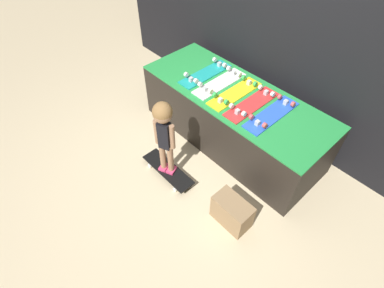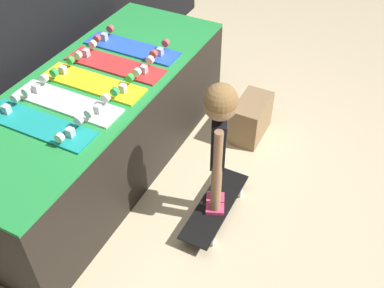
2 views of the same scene
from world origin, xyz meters
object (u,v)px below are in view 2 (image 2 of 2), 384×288
(skateboard_on_floor, at_px, (215,206))
(child, at_px, (219,128))
(skateboard_teal_on_rack, at_px, (38,123))
(skateboard_white_on_rack, at_px, (67,101))
(storage_box, at_px, (251,118))
(skateboard_red_on_rack, at_px, (115,64))
(skateboard_blue_on_rack, at_px, (132,47))
(skateboard_yellow_on_rack, at_px, (93,82))

(skateboard_on_floor, distance_m, child, 0.67)
(skateboard_teal_on_rack, relative_size, skateboard_white_on_rack, 1.00)
(skateboard_on_floor, height_order, child, child)
(skateboard_teal_on_rack, bearing_deg, child, -67.32)
(child, bearing_deg, skateboard_teal_on_rack, 89.96)
(skateboard_white_on_rack, bearing_deg, storage_box, -39.55)
(skateboard_red_on_rack, distance_m, storage_box, 1.13)
(skateboard_teal_on_rack, bearing_deg, storage_box, -34.14)
(skateboard_red_on_rack, height_order, skateboard_blue_on_rack, same)
(skateboard_teal_on_rack, xyz_separation_m, child, (0.39, -0.94, 0.03))
(skateboard_white_on_rack, bearing_deg, child, -80.60)
(skateboard_yellow_on_rack, bearing_deg, skateboard_red_on_rack, -1.21)
(skateboard_teal_on_rack, height_order, skateboard_white_on_rack, same)
(storage_box, bearing_deg, skateboard_red_on_rack, 123.17)
(skateboard_blue_on_rack, distance_m, storage_box, 1.05)
(skateboard_teal_on_rack, bearing_deg, skateboard_blue_on_rack, -0.81)
(skateboard_yellow_on_rack, height_order, skateboard_on_floor, skateboard_yellow_on_rack)
(skateboard_yellow_on_rack, bearing_deg, child, -95.37)
(skateboard_yellow_on_rack, distance_m, storage_box, 1.27)
(skateboard_red_on_rack, bearing_deg, skateboard_white_on_rack, 177.76)
(skateboard_teal_on_rack, height_order, skateboard_on_floor, skateboard_teal_on_rack)
(skateboard_yellow_on_rack, relative_size, skateboard_blue_on_rack, 1.00)
(skateboard_white_on_rack, relative_size, skateboard_yellow_on_rack, 1.00)
(skateboard_red_on_rack, relative_size, skateboard_blue_on_rack, 1.00)
(storage_box, bearing_deg, skateboard_teal_on_rack, 145.86)
(skateboard_white_on_rack, bearing_deg, skateboard_on_floor, -80.60)
(skateboard_red_on_rack, distance_m, skateboard_on_floor, 1.16)
(skateboard_white_on_rack, relative_size, skateboard_blue_on_rack, 1.00)
(skateboard_blue_on_rack, relative_size, child, 0.75)
(skateboard_teal_on_rack, xyz_separation_m, storage_box, (1.26, -0.85, -0.56))
(skateboard_yellow_on_rack, bearing_deg, storage_box, -46.76)
(child, bearing_deg, skateboard_white_on_rack, 76.68)
(skateboard_yellow_on_rack, relative_size, child, 0.75)
(skateboard_white_on_rack, distance_m, child, 0.95)
(skateboard_white_on_rack, xyz_separation_m, skateboard_blue_on_rack, (0.72, -0.00, 0.00))
(skateboard_white_on_rack, relative_size, child, 0.75)
(skateboard_teal_on_rack, distance_m, storage_box, 1.62)
(skateboard_red_on_rack, relative_size, child, 0.75)
(skateboard_red_on_rack, distance_m, child, 0.97)
(skateboard_yellow_on_rack, xyz_separation_m, skateboard_red_on_rack, (0.24, -0.01, 0.00))
(skateboard_white_on_rack, height_order, child, child)
(skateboard_white_on_rack, distance_m, skateboard_blue_on_rack, 0.72)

